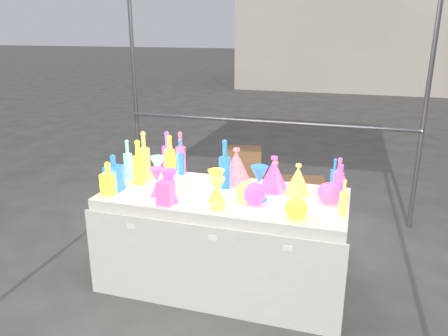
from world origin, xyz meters
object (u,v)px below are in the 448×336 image
(display_table, at_px, (224,240))
(cardboard_box_closed, at_px, (243,161))
(bottle_0, at_px, (170,155))
(decanter_0, at_px, (108,178))
(lampshade_0, at_px, (236,165))
(hourglass_0, at_px, (157,182))
(globe_0, at_px, (296,209))

(display_table, bearing_deg, cardboard_box_closed, 101.51)
(bottle_0, bearing_deg, decanter_0, -115.65)
(decanter_0, relative_size, lampshade_0, 0.89)
(hourglass_0, bearing_deg, globe_0, -5.89)
(cardboard_box_closed, bearing_deg, lampshade_0, -89.31)
(bottle_0, distance_m, decanter_0, 0.59)
(cardboard_box_closed, relative_size, decanter_0, 2.04)
(display_table, height_order, globe_0, globe_0)
(globe_0, bearing_deg, decanter_0, 178.64)
(display_table, distance_m, lampshade_0, 0.59)
(cardboard_box_closed, relative_size, hourglass_0, 2.38)
(hourglass_0, relative_size, globe_0, 1.40)
(display_table, bearing_deg, globe_0, -25.49)
(cardboard_box_closed, xyz_separation_m, decanter_0, (-0.27, -2.89, 0.69))
(hourglass_0, bearing_deg, decanter_0, -168.26)
(display_table, distance_m, globe_0, 0.77)
(display_table, bearing_deg, hourglass_0, -160.03)
(decanter_0, relative_size, hourglass_0, 1.17)
(decanter_0, distance_m, hourglass_0, 0.36)
(bottle_0, height_order, globe_0, bottle_0)
(display_table, distance_m, hourglass_0, 0.69)
(globe_0, bearing_deg, cardboard_box_closed, 110.84)
(cardboard_box_closed, height_order, globe_0, globe_0)
(display_table, xyz_separation_m, globe_0, (0.57, -0.27, 0.44))
(display_table, xyz_separation_m, hourglass_0, (-0.46, -0.17, 0.48))
(cardboard_box_closed, xyz_separation_m, hourglass_0, (0.08, -2.81, 0.67))
(cardboard_box_closed, bearing_deg, hourglass_0, -100.91)
(cardboard_box_closed, distance_m, lampshade_0, 2.52)
(decanter_0, bearing_deg, hourglass_0, 12.52)
(display_table, height_order, cardboard_box_closed, display_table)
(lampshade_0, bearing_deg, decanter_0, -144.58)
(cardboard_box_closed, height_order, bottle_0, bottle_0)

